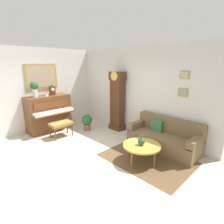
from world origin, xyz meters
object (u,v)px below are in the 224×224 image
(mantel_clock, at_px, (52,90))
(teacup, at_px, (47,95))
(coffee_table, at_px, (142,146))
(flower_vase, at_px, (34,87))
(piano, at_px, (49,113))
(piano_bench, at_px, (61,125))
(green_jug, at_px, (141,142))
(grandfather_clock, at_px, (117,103))
(couch, at_px, (164,138))
(potted_plant, at_px, (87,121))

(mantel_clock, xyz_separation_m, teacup, (0.08, -0.25, -0.15))
(coffee_table, bearing_deg, flower_vase, -164.87)
(piano, xyz_separation_m, piano_bench, (0.83, -0.02, -0.22))
(green_jug, bearing_deg, mantel_clock, -174.47)
(mantel_clock, relative_size, green_jug, 1.58)
(grandfather_clock, relative_size, couch, 1.07)
(piano_bench, relative_size, green_jug, 2.92)
(couch, bearing_deg, potted_plant, -165.89)
(piano, height_order, grandfather_clock, grandfather_clock)
(flower_vase, bearing_deg, grandfather_clock, 53.42)
(green_jug, relative_size, potted_plant, 0.43)
(potted_plant, bearing_deg, coffee_table, -7.82)
(flower_vase, relative_size, teacup, 5.00)
(flower_vase, bearing_deg, piano, 90.30)
(coffee_table, height_order, flower_vase, flower_vase)
(grandfather_clock, relative_size, mantel_clock, 5.34)
(green_jug, bearing_deg, potted_plant, 171.65)
(couch, distance_m, mantel_clock, 3.96)
(teacup, bearing_deg, coffee_table, 10.07)
(grandfather_clock, bearing_deg, piano_bench, -113.30)
(piano, distance_m, potted_plant, 1.34)
(coffee_table, relative_size, teacup, 7.59)
(potted_plant, bearing_deg, green_jug, -8.35)
(piano_bench, bearing_deg, potted_plant, 83.92)
(grandfather_clock, distance_m, flower_vase, 2.74)
(piano, distance_m, grandfather_clock, 2.39)
(green_jug, bearing_deg, grandfather_clock, 148.09)
(coffee_table, bearing_deg, piano_bench, -167.98)
(potted_plant, bearing_deg, grandfather_clock, 51.51)
(piano, bearing_deg, mantel_clock, 89.24)
(coffee_table, distance_m, green_jug, 0.12)
(mantel_clock, bearing_deg, green_jug, 5.53)
(mantel_clock, bearing_deg, piano_bench, -14.12)
(green_jug, bearing_deg, piano_bench, -168.49)
(couch, bearing_deg, teacup, -154.80)
(grandfather_clock, xyz_separation_m, coffee_table, (1.95, -1.19, -0.55))
(piano, relative_size, piano_bench, 2.06)
(piano, relative_size, couch, 0.76)
(flower_vase, xyz_separation_m, potted_plant, (0.93, 1.32, -1.22))
(green_jug, bearing_deg, flower_vase, -165.25)
(couch, distance_m, flower_vase, 4.24)
(grandfather_clock, xyz_separation_m, potted_plant, (-0.66, -0.83, -0.64))
(piano_bench, xyz_separation_m, grandfather_clock, (0.76, 1.77, 0.56))
(teacup, height_order, potted_plant, teacup)
(grandfather_clock, xyz_separation_m, couch, (1.96, -0.17, -0.65))
(piano, height_order, mantel_clock, mantel_clock)
(grandfather_clock, distance_m, coffee_table, 2.35)
(couch, distance_m, coffee_table, 1.02)
(piano, bearing_deg, couch, 23.94)
(couch, relative_size, potted_plant, 3.39)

